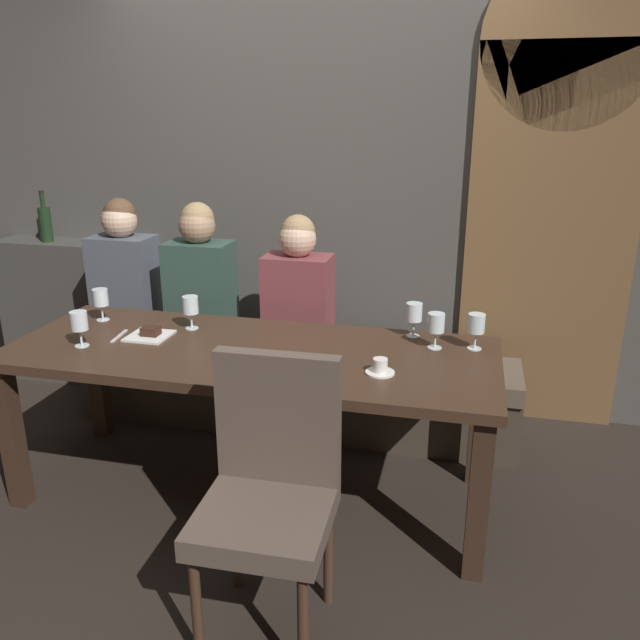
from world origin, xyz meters
The scene contains 20 objects.
ground centered at (0.00, 0.00, 0.00)m, with size 9.00×9.00×0.00m, color black.
back_wall_tiled centered at (0.00, 1.22, 1.50)m, with size 6.00×0.12×3.00m, color #4C4944.
arched_door centered at (1.35, 1.15, 1.36)m, with size 0.90×0.05×2.55m.
back_counter centered at (-1.55, 1.04, 0.47)m, with size 1.10×0.28×0.95m, color #413E3A.
dining_table centered at (0.00, 0.00, 0.65)m, with size 2.20×0.84×0.74m.
banquette_bench centered at (0.00, 0.70, 0.23)m, with size 2.50×0.44×0.45m.
chair_near_side centered at (0.32, -0.72, 0.56)m, with size 0.45×0.45×0.98m.
diner_redhead centered at (-1.03, 0.72, 0.85)m, with size 0.36×0.24×0.84m.
diner_bearded centered at (-0.53, 0.68, 0.85)m, with size 0.36×0.24×0.84m.
diner_far_end centered at (0.04, 0.68, 0.82)m, with size 0.36×0.24×0.79m.
wine_bottle_dark_red centered at (-1.73, 1.01, 1.07)m, with size 0.08×0.08×0.33m.
wine_glass_end_left centered at (0.98, 0.23, 0.86)m, with size 0.08×0.08×0.16m.
wine_glass_end_right centered at (0.70, 0.33, 0.86)m, with size 0.08×0.08×0.16m.
wine_glass_center_back centered at (-0.87, 0.21, 0.85)m, with size 0.08×0.08×0.16m.
wine_glass_far_right centered at (-0.75, -0.15, 0.86)m, with size 0.08×0.08×0.16m.
wine_glass_near_left centered at (-0.37, 0.19, 0.86)m, with size 0.08×0.08×0.16m.
wine_glass_far_left centered at (0.81, 0.20, 0.85)m, with size 0.08×0.08×0.16m.
espresso_cup centered at (0.61, -0.14, 0.77)m, with size 0.12×0.12×0.06m.
dessert_plate centered at (-0.51, 0.04, 0.75)m, with size 0.19×0.19×0.05m.
fork_on_table centered at (-0.65, 0.01, 0.74)m, with size 0.02×0.17×0.01m, color silver.
Camera 1 is at (0.92, -2.49, 1.75)m, focal length 35.33 mm.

